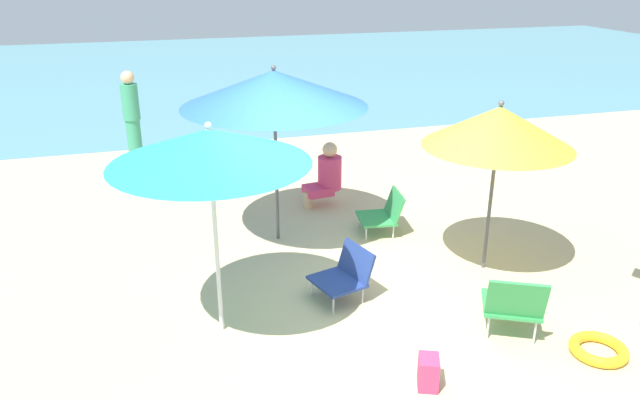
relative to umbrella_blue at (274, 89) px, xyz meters
name	(u,v)px	position (x,y,z in m)	size (l,w,h in m)	color
ground_plane	(355,294)	(0.47, -1.57, -1.88)	(40.00, 40.00, 0.00)	#CCB789
sea_water	(205,71)	(0.47, 12.42, -1.88)	(40.00, 16.00, 0.01)	#5693A3
umbrella_blue	(274,89)	(0.00, 0.00, 0.00)	(2.17, 2.17, 2.15)	#4C4C51
umbrella_yellow	(499,127)	(2.07, -1.40, -0.24)	(1.58, 1.58, 1.91)	#4C4C51
umbrella_teal	(209,147)	(-0.95, -1.82, -0.08)	(1.74, 1.74, 2.01)	silver
beach_chair_a	(384,213)	(1.33, -0.20, -1.61)	(0.58, 0.57, 0.54)	#33934C
beach_chair_b	(513,303)	(1.59, -2.69, -1.52)	(0.73, 0.76, 0.68)	#33934C
beach_chair_c	(345,273)	(0.36, -1.58, -1.61)	(0.64, 0.63, 0.53)	navy
person_a	(327,175)	(0.90, 0.91, -1.43)	(0.56, 0.38, 0.91)	#DB3866
person_b	(132,117)	(-1.66, 3.54, -1.07)	(0.27, 0.27, 1.58)	#389970
swim_ring	(599,349)	(2.20, -3.14, -1.83)	(0.50, 0.50, 0.10)	yellow
beach_bag	(428,372)	(0.56, -3.12, -1.75)	(0.21, 0.16, 0.27)	#DB3866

